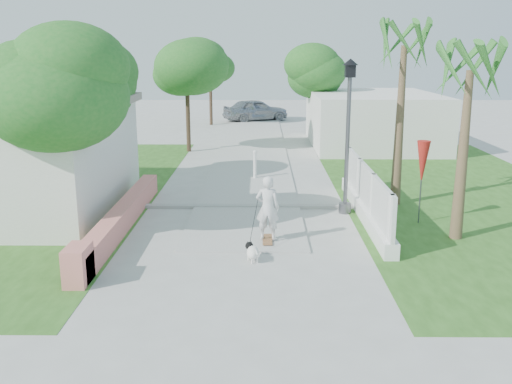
{
  "coord_description": "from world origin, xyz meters",
  "views": [
    {
      "loc": [
        0.44,
        -10.67,
        4.65
      ],
      "look_at": [
        0.3,
        3.6,
        1.1
      ],
      "focal_mm": 40.0,
      "sensor_mm": 36.0,
      "label": 1
    }
  ],
  "objects_px": {
    "street_lamp": "(348,131)",
    "bollard": "(255,164)",
    "dog": "(252,251)",
    "parked_car": "(256,110)",
    "patio_umbrella": "(423,163)",
    "skateboarder": "(265,211)"
  },
  "relations": [
    {
      "from": "patio_umbrella",
      "to": "street_lamp",
      "type": "bearing_deg",
      "value": 152.24
    },
    {
      "from": "street_lamp",
      "to": "skateboarder",
      "type": "height_order",
      "value": "street_lamp"
    },
    {
      "from": "bollard",
      "to": "parked_car",
      "type": "height_order",
      "value": "parked_car"
    },
    {
      "from": "street_lamp",
      "to": "bollard",
      "type": "xyz_separation_m",
      "value": [
        -2.7,
        4.5,
        -1.84
      ]
    },
    {
      "from": "street_lamp",
      "to": "dog",
      "type": "distance_m",
      "value": 5.27
    },
    {
      "from": "bollard",
      "to": "parked_car",
      "type": "bearing_deg",
      "value": 90.5
    },
    {
      "from": "patio_umbrella",
      "to": "skateboarder",
      "type": "distance_m",
      "value": 4.72
    },
    {
      "from": "street_lamp",
      "to": "parked_car",
      "type": "bearing_deg",
      "value": 97.21
    },
    {
      "from": "bollard",
      "to": "patio_umbrella",
      "type": "height_order",
      "value": "patio_umbrella"
    },
    {
      "from": "street_lamp",
      "to": "dog",
      "type": "bearing_deg",
      "value": -123.76
    },
    {
      "from": "street_lamp",
      "to": "parked_car",
      "type": "height_order",
      "value": "street_lamp"
    },
    {
      "from": "patio_umbrella",
      "to": "dog",
      "type": "distance_m",
      "value": 5.65
    },
    {
      "from": "patio_umbrella",
      "to": "skateboarder",
      "type": "relative_size",
      "value": 1.35
    },
    {
      "from": "street_lamp",
      "to": "bollard",
      "type": "distance_m",
      "value": 5.56
    },
    {
      "from": "bollard",
      "to": "skateboarder",
      "type": "relative_size",
      "value": 0.64
    },
    {
      "from": "skateboarder",
      "to": "dog",
      "type": "bearing_deg",
      "value": 83.31
    },
    {
      "from": "dog",
      "to": "patio_umbrella",
      "type": "bearing_deg",
      "value": 10.24
    },
    {
      "from": "bollard",
      "to": "parked_car",
      "type": "distance_m",
      "value": 18.11
    },
    {
      "from": "street_lamp",
      "to": "patio_umbrella",
      "type": "relative_size",
      "value": 1.93
    },
    {
      "from": "skateboarder",
      "to": "parked_car",
      "type": "relative_size",
      "value": 0.39
    },
    {
      "from": "street_lamp",
      "to": "skateboarder",
      "type": "bearing_deg",
      "value": -129.97
    },
    {
      "from": "dog",
      "to": "parked_car",
      "type": "relative_size",
      "value": 0.14
    }
  ]
}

